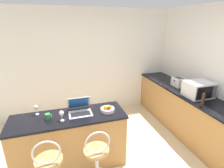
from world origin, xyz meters
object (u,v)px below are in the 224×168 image
(laptop, at_px, (80,109))
(wine_glass_short, at_px, (36,108))
(toaster, at_px, (178,82))
(mug_green, at_px, (48,117))
(pepper_mill, at_px, (203,100))
(fruit_bowl, at_px, (108,109))
(bar_stool_far, at_px, (97,163))
(microwave, at_px, (199,89))
(wine_glass_tall, at_px, (62,113))

(laptop, distance_m, wine_glass_short, 0.65)
(toaster, distance_m, mug_green, 2.78)
(laptop, height_order, mug_green, laptop)
(pepper_mill, xyz_separation_m, fruit_bowl, (-1.57, 0.30, -0.08))
(bar_stool_far, xyz_separation_m, toaster, (2.12, 1.21, 0.54))
(microwave, xyz_separation_m, pepper_mill, (-0.24, -0.36, -0.03))
(toaster, xyz_separation_m, fruit_bowl, (-1.81, -0.66, -0.06))
(fruit_bowl, bearing_deg, laptop, 166.09)
(toaster, distance_m, fruit_bowl, 1.92)
(laptop, distance_m, fruit_bowl, 0.44)
(microwave, height_order, wine_glass_short, microwave)
(toaster, relative_size, fruit_bowl, 1.25)
(wine_glass_short, relative_size, fruit_bowl, 0.71)
(pepper_mill, relative_size, wine_glass_tall, 1.55)
(bar_stool_far, relative_size, mug_green, 11.09)
(microwave, bearing_deg, wine_glass_tall, -176.94)
(bar_stool_far, distance_m, toaster, 2.50)
(pepper_mill, distance_m, mug_green, 2.49)
(laptop, bearing_deg, microwave, -1.12)
(microwave, relative_size, wine_glass_short, 3.10)
(laptop, xyz_separation_m, pepper_mill, (2.00, -0.41, 0.06))
(microwave, distance_m, wine_glass_tall, 2.52)
(toaster, bearing_deg, laptop, -166.10)
(laptop, height_order, wine_glass_short, laptop)
(microwave, height_order, mug_green, microwave)
(microwave, height_order, wine_glass_tall, microwave)
(bar_stool_far, height_order, wine_glass_tall, wine_glass_tall)
(microwave, relative_size, mug_green, 5.32)
(bar_stool_far, xyz_separation_m, fruit_bowl, (0.31, 0.55, 0.48))
(wine_glass_tall, bearing_deg, bar_stool_far, -50.79)
(microwave, height_order, pepper_mill, microwave)
(bar_stool_far, distance_m, mug_green, 0.96)
(microwave, distance_m, wine_glass_short, 2.88)
(mug_green, bearing_deg, fruit_bowl, -1.84)
(bar_stool_far, bearing_deg, fruit_bowl, 60.83)
(wine_glass_short, distance_m, mug_green, 0.27)
(laptop, height_order, pepper_mill, pepper_mill)
(wine_glass_short, bearing_deg, pepper_mill, -11.44)
(laptop, relative_size, fruit_bowl, 1.59)
(laptop, relative_size, mug_green, 3.83)
(bar_stool_far, bearing_deg, microwave, 16.16)
(laptop, relative_size, pepper_mill, 1.42)
(wine_glass_short, bearing_deg, bar_stool_far, -46.16)
(toaster, height_order, pepper_mill, pepper_mill)
(wine_glass_short, height_order, fruit_bowl, wine_glass_short)
(pepper_mill, relative_size, wine_glass_short, 1.57)
(bar_stool_far, height_order, mug_green, bar_stool_far)
(microwave, bearing_deg, mug_green, -179.31)
(laptop, xyz_separation_m, wine_glass_short, (-0.64, 0.13, 0.06))
(bar_stool_far, bearing_deg, laptop, 99.91)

